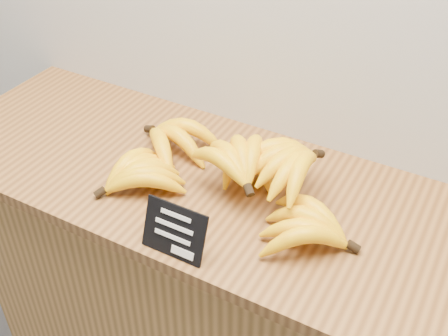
% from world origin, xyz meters
% --- Properties ---
extents(counter, '(1.30, 0.50, 0.90)m').
position_xyz_m(counter, '(-0.01, 2.75, 0.45)').
color(counter, '#A57335').
rests_on(counter, ground).
extents(counter_top, '(1.56, 0.54, 0.03)m').
position_xyz_m(counter_top, '(-0.01, 2.75, 0.92)').
color(counter_top, brown).
rests_on(counter_top, counter).
extents(chalkboard_sign, '(0.13, 0.04, 0.10)m').
position_xyz_m(chalkboard_sign, '(-0.02, 2.52, 0.98)').
color(chalkboard_sign, black).
rests_on(chalkboard_sign, counter_top).
extents(banana_pile, '(0.62, 0.38, 0.12)m').
position_xyz_m(banana_pile, '(-0.02, 2.74, 0.98)').
color(banana_pile, yellow).
rests_on(banana_pile, counter_top).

